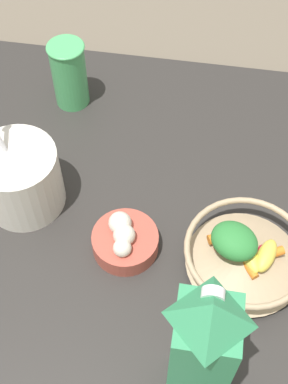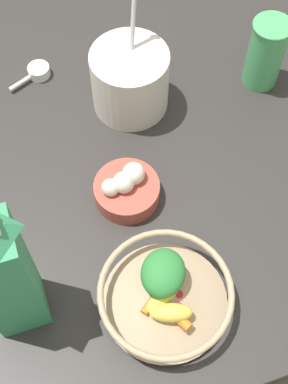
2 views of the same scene
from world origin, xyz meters
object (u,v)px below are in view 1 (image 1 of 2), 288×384
Objects in this scene: fruit_bowl at (245,254)px; drinking_cup at (69,73)px; garlic_bowl at (125,240)px; milk_carton at (201,352)px; yogurt_tub at (20,176)px.

drinking_cup reaches higher than fruit_bowl.
fruit_bowl is 1.82× the size of garlic_bowl.
drinking_cup is (0.30, -0.53, -0.07)m from milk_carton.
milk_carton reaches higher than yogurt_tub.
drinking_cup is 0.37m from garlic_bowl.
fruit_bowl is at bearing 169.82° from yogurt_tub.
milk_carton is at bearing 123.28° from garlic_bowl.
garlic_bowl is (0.14, -0.21, -0.12)m from milk_carton.
yogurt_tub is 2.14× the size of garlic_bowl.
yogurt_tub reaches higher than garlic_bowl.
garlic_bowl is at bearing -56.72° from milk_carton.
drinking_cup is (-0.02, -0.25, 0.00)m from yogurt_tub.
yogurt_tub is at bearing -19.65° from garlic_bowl.
garlic_bowl is at bearing -0.36° from fruit_bowl.
drinking_cup is at bearing -95.42° from yogurt_tub.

